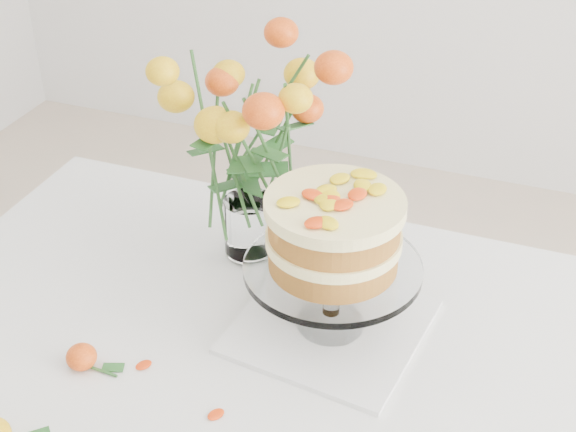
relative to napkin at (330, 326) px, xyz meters
name	(u,v)px	position (x,y,z in m)	size (l,w,h in m)	color
table	(321,428)	(0.03, -0.13, -0.09)	(1.43, 0.93, 0.76)	tan
napkin	(330,326)	(0.00, 0.00, 0.00)	(0.27, 0.27, 0.01)	silver
cake_stand	(334,240)	(0.00, 0.00, 0.16)	(0.27, 0.27, 0.24)	white
rose_vase	(246,121)	(-0.19, 0.14, 0.26)	(0.31, 0.31, 0.45)	white
loose_rose_far	(82,357)	(-0.31, -0.21, 0.01)	(0.08, 0.05, 0.04)	#BE3209
stray_petal_a	(216,415)	(-0.09, -0.23, 0.00)	(0.03, 0.02, 0.00)	yellow
stray_petal_d	(144,365)	(-0.23, -0.18, 0.00)	(0.03, 0.02, 0.00)	yellow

